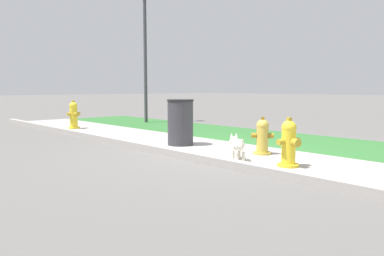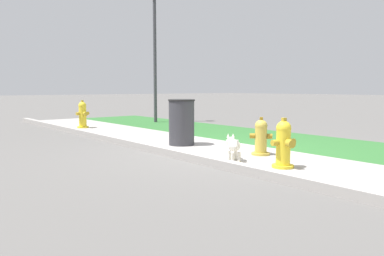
% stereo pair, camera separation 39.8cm
% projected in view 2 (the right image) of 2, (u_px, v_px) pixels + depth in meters
% --- Properties ---
extents(ground_plane, '(120.00, 120.00, 0.00)m').
position_uv_depth(ground_plane, '(228.00, 152.00, 6.80)').
color(ground_plane, '#5B5956').
extents(sidewalk_pavement, '(18.00, 1.89, 0.01)m').
position_uv_depth(sidewalk_pavement, '(228.00, 152.00, 6.80)').
color(sidewalk_pavement, '#9E9993').
rests_on(sidewalk_pavement, ground).
extents(grass_verge, '(18.00, 2.44, 0.01)m').
position_uv_depth(grass_verge, '(299.00, 141.00, 8.17)').
color(grass_verge, '#2D662D').
rests_on(grass_verge, ground).
extents(street_curb, '(18.00, 0.16, 0.12)m').
position_uv_depth(street_curb, '(184.00, 155.00, 6.15)').
color(street_curb, '#9E9993').
rests_on(street_curb, ground).
extents(fire_hydrant_at_driveway, '(0.37, 0.40, 0.81)m').
position_uv_depth(fire_hydrant_at_driveway, '(83.00, 115.00, 10.83)').
color(fire_hydrant_at_driveway, yellow).
rests_on(fire_hydrant_at_driveway, ground).
extents(fire_hydrant_far_end, '(0.37, 0.40, 0.74)m').
position_uv_depth(fire_hydrant_far_end, '(284.00, 144.00, 5.40)').
color(fire_hydrant_far_end, yellow).
rests_on(fire_hydrant_far_end, ground).
extents(fire_hydrant_by_grass_verge, '(0.35, 0.35, 0.66)m').
position_uv_depth(fire_hydrant_by_grass_verge, '(261.00, 137.00, 6.44)').
color(fire_hydrant_by_grass_verge, gold).
rests_on(fire_hydrant_by_grass_verge, ground).
extents(small_white_dog, '(0.42, 0.33, 0.42)m').
position_uv_depth(small_white_dog, '(233.00, 145.00, 5.95)').
color(small_white_dog, silver).
rests_on(small_white_dog, ground).
extents(street_lamp, '(0.32, 0.32, 4.43)m').
position_uv_depth(street_lamp, '(155.00, 34.00, 12.48)').
color(street_lamp, '#3D3D42').
rests_on(street_lamp, ground).
extents(trash_bin, '(0.54, 0.54, 0.93)m').
position_uv_depth(trash_bin, '(182.00, 122.00, 7.56)').
color(trash_bin, '#333338').
rests_on(trash_bin, ground).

